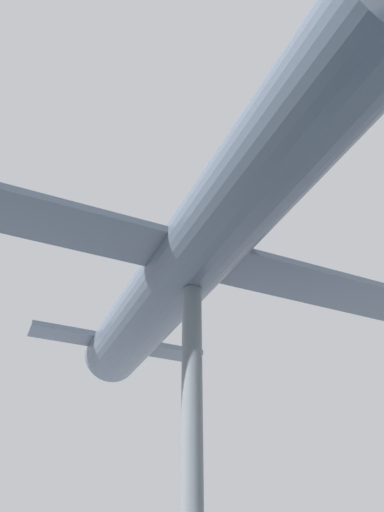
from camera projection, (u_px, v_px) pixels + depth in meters
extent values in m
cylinder|color=slate|center=(192.00, 456.00, 10.16)|extent=(0.47, 0.47, 7.81)
cylinder|color=#4C5666|center=(192.00, 256.00, 12.86)|extent=(6.84, 14.54, 1.99)
cube|color=#4C5666|center=(192.00, 256.00, 12.86)|extent=(18.93, 8.14, 0.18)
cube|color=#4C5666|center=(119.00, 343.00, 17.89)|extent=(6.22, 3.04, 0.18)
cube|color=#4C5666|center=(121.00, 320.00, 18.40)|extent=(0.54, 1.10, 1.77)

